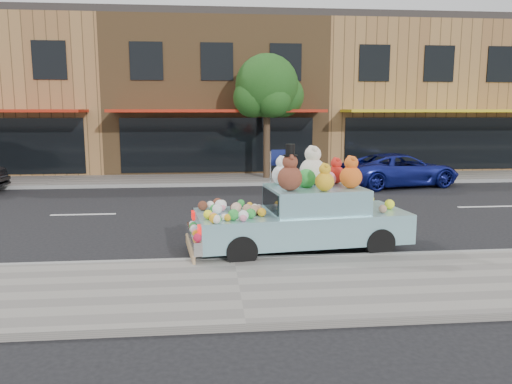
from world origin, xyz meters
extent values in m
plane|color=black|center=(0.00, 0.00, 0.00)|extent=(120.00, 120.00, 0.00)
cube|color=gray|center=(0.00, -6.50, 0.06)|extent=(60.00, 3.00, 0.12)
cube|color=gray|center=(0.00, 6.50, 0.06)|extent=(60.00, 3.00, 0.12)
cube|color=gray|center=(0.00, -5.00, 0.07)|extent=(60.00, 0.12, 0.13)
cube|color=gray|center=(0.00, 5.00, 0.07)|extent=(60.00, 0.12, 0.13)
cube|color=#9C7141|center=(-10.00, 12.00, 3.50)|extent=(10.00, 8.00, 7.00)
cube|color=#332D2B|center=(-10.00, 12.00, 7.15)|extent=(10.00, 8.00, 0.30)
cube|color=black|center=(-7.00, 7.98, 5.00)|extent=(1.40, 0.06, 1.60)
cube|color=brown|center=(0.00, 12.00, 3.50)|extent=(10.00, 8.00, 7.00)
cube|color=#332D2B|center=(0.00, 12.00, 7.15)|extent=(10.00, 8.00, 0.30)
cube|color=black|center=(0.00, 7.98, 1.40)|extent=(8.50, 0.06, 2.40)
cube|color=#AC220F|center=(0.00, 7.10, 2.90)|extent=(9.00, 1.80, 0.12)
cube|color=black|center=(-3.00, 7.98, 5.00)|extent=(1.40, 0.06, 1.60)
cube|color=black|center=(0.00, 7.98, 5.00)|extent=(1.40, 0.06, 1.60)
cube|color=black|center=(3.00, 7.98, 5.00)|extent=(1.40, 0.06, 1.60)
cube|color=#9C7141|center=(10.00, 12.00, 3.50)|extent=(10.00, 8.00, 7.00)
cube|color=#332D2B|center=(10.00, 12.00, 7.15)|extent=(10.00, 8.00, 0.30)
cube|color=black|center=(10.00, 7.98, 1.40)|extent=(8.50, 0.06, 2.40)
cube|color=gold|center=(10.00, 7.10, 2.90)|extent=(9.00, 1.80, 0.12)
cube|color=black|center=(7.00, 7.98, 5.00)|extent=(1.40, 0.06, 1.60)
cube|color=black|center=(10.00, 7.98, 5.00)|extent=(1.40, 0.06, 1.60)
cube|color=black|center=(13.00, 7.98, 5.00)|extent=(1.40, 0.06, 1.60)
cylinder|color=#38281C|center=(2.00, 6.50, 1.60)|extent=(0.28, 0.28, 3.20)
sphere|color=#184413|center=(2.00, 6.50, 3.92)|extent=(2.60, 2.60, 2.60)
sphere|color=#184413|center=(2.70, 6.80, 3.52)|extent=(1.80, 1.80, 1.80)
sphere|color=#184413|center=(1.40, 6.30, 3.42)|extent=(1.60, 1.60, 1.60)
sphere|color=#184413|center=(2.20, 5.90, 3.32)|extent=(1.40, 1.40, 1.40)
sphere|color=#184413|center=(1.70, 7.10, 3.62)|extent=(1.60, 1.60, 1.60)
imported|color=navy|center=(6.95, 4.35, 0.64)|extent=(4.93, 3.03, 1.28)
cylinder|color=black|center=(2.92, -4.86, 0.30)|extent=(0.62, 0.27, 0.60)
cylinder|color=black|center=(2.74, -3.31, 0.30)|extent=(0.62, 0.27, 0.60)
cylinder|color=black|center=(0.14, -5.17, 0.30)|extent=(0.62, 0.27, 0.60)
cylinder|color=black|center=(-0.04, -3.62, 0.30)|extent=(0.62, 0.27, 0.60)
cube|color=#8AC2CE|center=(1.44, -4.24, 0.55)|extent=(4.46, 2.17, 0.60)
cube|color=#8AC2CE|center=(1.74, -4.21, 1.10)|extent=(2.06, 1.70, 0.50)
cube|color=silver|center=(-0.77, -4.49, 0.40)|extent=(0.36, 1.79, 0.26)
cube|color=red|center=(-0.64, -5.16, 0.72)|extent=(0.09, 0.28, 0.16)
cube|color=red|center=(-0.79, -3.81, 0.72)|extent=(0.09, 0.28, 0.16)
cube|color=black|center=(0.79, -4.32, 1.10)|extent=(0.19, 1.30, 0.40)
sphere|color=maroon|center=(1.13, -4.63, 1.60)|extent=(0.50, 0.50, 0.50)
sphere|color=maroon|center=(1.13, -4.63, 1.92)|extent=(0.31, 0.31, 0.31)
sphere|color=maroon|center=(1.13, -4.74, 2.02)|extent=(0.12, 0.12, 0.12)
sphere|color=maroon|center=(1.13, -4.52, 2.02)|extent=(0.12, 0.12, 0.12)
cylinder|color=black|center=(1.13, -4.63, 2.05)|extent=(0.29, 0.29, 0.02)
cylinder|color=black|center=(1.13, -4.63, 2.16)|extent=(0.18, 0.18, 0.22)
sphere|color=beige|center=(1.75, -3.86, 1.63)|extent=(0.57, 0.57, 0.57)
sphere|color=beige|center=(1.75, -3.86, 2.00)|extent=(0.35, 0.35, 0.35)
sphere|color=beige|center=(1.75, -3.98, 2.11)|extent=(0.13, 0.13, 0.13)
sphere|color=beige|center=(1.75, -3.73, 2.11)|extent=(0.13, 0.13, 0.13)
sphere|color=#E15415|center=(2.42, -4.44, 1.58)|extent=(0.45, 0.45, 0.45)
sphere|color=#E15415|center=(2.42, -4.44, 1.87)|extent=(0.28, 0.28, 0.28)
sphere|color=#E15415|center=(2.42, -4.53, 1.96)|extent=(0.11, 0.11, 0.11)
sphere|color=#E15415|center=(2.42, -4.34, 1.96)|extent=(0.11, 0.11, 0.11)
sphere|color=#B11C12|center=(2.29, -3.75, 1.54)|extent=(0.39, 0.39, 0.39)
sphere|color=#B11C12|center=(2.29, -3.75, 1.79)|extent=(0.24, 0.24, 0.24)
sphere|color=#B11C12|center=(2.29, -3.83, 1.87)|extent=(0.09, 0.09, 0.09)
sphere|color=#B11C12|center=(2.29, -3.66, 1.87)|extent=(0.09, 0.09, 0.09)
sphere|color=white|center=(1.09, -3.83, 1.56)|extent=(0.42, 0.42, 0.42)
sphere|color=white|center=(1.09, -3.83, 1.83)|extent=(0.26, 0.26, 0.26)
sphere|color=white|center=(1.09, -3.92, 1.92)|extent=(0.10, 0.10, 0.10)
sphere|color=white|center=(1.09, -3.74, 1.92)|extent=(0.10, 0.10, 0.10)
sphere|color=orange|center=(1.80, -4.76, 1.54)|extent=(0.38, 0.38, 0.38)
sphere|color=orange|center=(1.80, -4.76, 1.78)|extent=(0.23, 0.23, 0.23)
sphere|color=orange|center=(1.80, -4.84, 1.86)|extent=(0.09, 0.09, 0.09)
sphere|color=orange|center=(1.80, -4.67, 1.86)|extent=(0.09, 0.09, 0.09)
sphere|color=#268D31|center=(1.54, -4.23, 1.53)|extent=(0.40, 0.40, 0.40)
sphere|color=#DF6F85|center=(2.03, -4.13, 1.50)|extent=(0.32, 0.32, 0.32)
sphere|color=#268D31|center=(0.00, -4.98, 0.96)|extent=(0.22, 0.22, 0.22)
sphere|color=#DF6F85|center=(0.17, -5.09, 0.92)|extent=(0.14, 0.14, 0.14)
sphere|color=#F2E4C0|center=(-0.18, -3.81, 0.95)|extent=(0.19, 0.19, 0.19)
sphere|color=silver|center=(0.18, -5.02, 0.95)|extent=(0.20, 0.20, 0.20)
sphere|color=#F2E4C0|center=(0.47, -4.25, 0.94)|extent=(0.17, 0.17, 0.17)
sphere|color=#F2E4C0|center=(-0.17, -4.97, 0.92)|extent=(0.13, 0.13, 0.13)
sphere|color=orange|center=(-0.11, -5.02, 0.92)|extent=(0.14, 0.14, 0.14)
sphere|color=silver|center=(0.58, -4.10, 0.92)|extent=(0.13, 0.13, 0.13)
sphere|color=#268D31|center=(0.34, -4.84, 0.95)|extent=(0.20, 0.20, 0.20)
sphere|color=#976E53|center=(0.44, -4.53, 0.95)|extent=(0.21, 0.21, 0.21)
sphere|color=#268D31|center=(0.14, -3.86, 0.92)|extent=(0.15, 0.15, 0.15)
sphere|color=#268D31|center=(0.24, -3.61, 0.93)|extent=(0.16, 0.16, 0.16)
sphere|color=#AB122E|center=(0.41, -4.42, 0.94)|extent=(0.17, 0.17, 0.17)
sphere|color=#268D31|center=(-0.36, -4.14, 0.93)|extent=(0.15, 0.15, 0.15)
sphere|color=#F2E4C0|center=(-0.33, -5.23, 0.94)|extent=(0.17, 0.17, 0.17)
sphere|color=#268D31|center=(-0.31, -5.21, 0.93)|extent=(0.16, 0.16, 0.16)
sphere|color=#DF6F85|center=(-0.38, -4.92, 0.93)|extent=(0.15, 0.15, 0.15)
sphere|color=#552718|center=(-0.59, -3.96, 0.95)|extent=(0.20, 0.20, 0.20)
sphere|color=#976E53|center=(0.31, -4.47, 0.96)|extent=(0.21, 0.21, 0.21)
sphere|color=#F2E4C0|center=(-0.43, -3.82, 0.94)|extent=(0.17, 0.17, 0.17)
sphere|color=#976E53|center=(0.47, -4.45, 0.94)|extent=(0.18, 0.18, 0.18)
sphere|color=orange|center=(-0.37, -5.19, 0.95)|extent=(0.19, 0.19, 0.19)
sphere|color=#FBFD1C|center=(-0.48, -4.82, 0.94)|extent=(0.18, 0.18, 0.18)
sphere|color=#DF6F85|center=(-0.19, -4.07, 0.93)|extent=(0.15, 0.15, 0.15)
sphere|color=orange|center=(0.41, -3.80, 0.92)|extent=(0.13, 0.13, 0.13)
sphere|color=#976E53|center=(0.52, -4.46, 0.94)|extent=(0.18, 0.18, 0.18)
sphere|color=orange|center=(0.57, -4.68, 0.94)|extent=(0.17, 0.17, 0.17)
sphere|color=silver|center=(-0.29, -4.35, 0.95)|extent=(0.21, 0.21, 0.21)
sphere|color=silver|center=(-0.23, -3.95, 0.96)|extent=(0.22, 0.22, 0.22)
sphere|color=#552718|center=(0.06, -4.15, 0.94)|extent=(0.17, 0.17, 0.17)
sphere|color=#552718|center=(-0.27, -3.70, 0.96)|extent=(0.21, 0.21, 0.21)
sphere|color=silver|center=(-0.20, -4.01, 0.96)|extent=(0.21, 0.21, 0.21)
sphere|color=#D8A88C|center=(0.09, -4.34, 0.97)|extent=(0.22, 0.22, 0.22)
sphere|color=silver|center=(-0.81, -4.06, 0.59)|extent=(0.13, 0.13, 0.13)
sphere|color=#DF6F85|center=(-0.72, -4.89, 0.61)|extent=(0.16, 0.16, 0.16)
sphere|color=#AB122E|center=(-0.68, -5.29, 0.61)|extent=(0.16, 0.16, 0.16)
sphere|color=#976E53|center=(-0.76, -4.57, 0.61)|extent=(0.17, 0.17, 0.17)
sphere|color=#268D31|center=(-0.78, -4.36, 0.61)|extent=(0.17, 0.17, 0.17)
sphere|color=silver|center=(-0.75, -4.64, 0.62)|extent=(0.17, 0.17, 0.17)
sphere|color=orange|center=(-0.72, -4.92, 0.60)|extent=(0.14, 0.14, 0.14)
sphere|color=#FBFD1C|center=(3.18, -3.44, 0.94)|extent=(0.17, 0.17, 0.17)
sphere|color=#FBFD1C|center=(2.73, -3.52, 0.96)|extent=(0.23, 0.23, 0.23)
sphere|color=#F2E4C0|center=(2.82, -3.88, 0.97)|extent=(0.25, 0.25, 0.25)
sphere|color=silver|center=(2.85, -3.94, 0.96)|extent=(0.22, 0.22, 0.22)
sphere|color=#976E53|center=(3.06, -4.57, 0.93)|extent=(0.17, 0.17, 0.17)
sphere|color=#FBFD1C|center=(3.34, -4.21, 0.95)|extent=(0.21, 0.21, 0.21)
cylinder|color=#997A54|center=(-0.75, -5.35, 0.17)|extent=(0.06, 0.06, 0.17)
sphere|color=#997A54|center=(-0.75, -5.35, 0.26)|extent=(0.07, 0.07, 0.07)
cylinder|color=#997A54|center=(-0.76, -5.22, 0.17)|extent=(0.06, 0.06, 0.17)
sphere|color=#997A54|center=(-0.76, -5.22, 0.26)|extent=(0.07, 0.07, 0.07)
cylinder|color=#997A54|center=(-0.78, -5.10, 0.17)|extent=(0.06, 0.06, 0.17)
sphere|color=#997A54|center=(-0.78, -5.10, 0.26)|extent=(0.07, 0.07, 0.07)
cylinder|color=#997A54|center=(-0.79, -4.98, 0.17)|extent=(0.06, 0.06, 0.17)
sphere|color=#997A54|center=(-0.79, -4.98, 0.26)|extent=(0.07, 0.07, 0.07)
cylinder|color=#997A54|center=(-0.80, -4.86, 0.17)|extent=(0.06, 0.06, 0.17)
sphere|color=#997A54|center=(-0.80, -4.86, 0.26)|extent=(0.07, 0.07, 0.07)
cylinder|color=#997A54|center=(-0.82, -4.74, 0.17)|extent=(0.06, 0.06, 0.17)
sphere|color=#997A54|center=(-0.82, -4.74, 0.26)|extent=(0.07, 0.07, 0.07)
cylinder|color=#997A54|center=(-0.83, -4.62, 0.17)|extent=(0.06, 0.06, 0.17)
sphere|color=#997A54|center=(-0.83, -4.62, 0.26)|extent=(0.07, 0.07, 0.07)
cylinder|color=#997A54|center=(-0.85, -4.50, 0.17)|extent=(0.06, 0.06, 0.17)
sphere|color=#997A54|center=(-0.85, -4.50, 0.26)|extent=(0.07, 0.07, 0.07)
cylinder|color=#997A54|center=(-0.86, -4.38, 0.17)|extent=(0.06, 0.06, 0.17)
sphere|color=#997A54|center=(-0.86, -4.38, 0.26)|extent=(0.07, 0.07, 0.07)
cylinder|color=#997A54|center=(-0.87, -4.26, 0.17)|extent=(0.06, 0.06, 0.17)
sphere|color=#997A54|center=(-0.87, -4.26, 0.26)|extent=(0.07, 0.07, 0.07)
cylinder|color=#997A54|center=(-0.89, -4.14, 0.17)|extent=(0.06, 0.06, 0.17)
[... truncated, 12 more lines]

